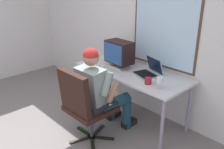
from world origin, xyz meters
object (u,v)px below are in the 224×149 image
crt_monitor (119,52)px  laptop (149,70)px  office_chair (83,103)px  wine_glass (160,81)px  desk (131,75)px  person_seated (101,90)px  coffee_mug (148,81)px

crt_monitor → laptop: crt_monitor is taller
office_chair → wine_glass: (0.63, 0.66, 0.30)m
desk → wine_glass: (0.62, -0.19, 0.16)m
desk → person_seated: 0.57m
laptop → coffee_mug: 0.33m
desk → crt_monitor: 0.37m
crt_monitor → wine_glass: size_ratio=2.87×
person_seated → crt_monitor: (-0.23, 0.56, 0.34)m
office_chair → laptop: (0.26, 0.93, 0.26)m
wine_glass → crt_monitor: bearing=167.8°
crt_monitor → wine_glass: crt_monitor is taller
person_seated → desk: bearing=88.5°
laptop → wine_glass: laptop is taller
person_seated → laptop: 0.72m
laptop → crt_monitor: bearing=-169.9°
laptop → office_chair: bearing=-105.5°
person_seated → laptop: person_seated is taller
crt_monitor → coffee_mug: 0.73m
desk → crt_monitor: bearing=-179.4°
laptop → coffee_mug: (0.19, -0.27, -0.02)m
wine_glass → coffee_mug: (-0.18, 0.01, -0.06)m
laptop → coffee_mug: laptop is taller
crt_monitor → coffee_mug: bearing=-14.5°
office_chair → laptop: 1.00m
coffee_mug → desk: bearing=157.8°
desk → coffee_mug: (0.44, -0.18, 0.10)m
person_seated → crt_monitor: person_seated is taller
crt_monitor → wine_glass: bearing=-12.2°
desk → coffee_mug: size_ratio=19.67×
desk → office_chair: office_chair is taller
desk → office_chair: bearing=-90.8°
crt_monitor → coffee_mug: (0.68, -0.18, -0.18)m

